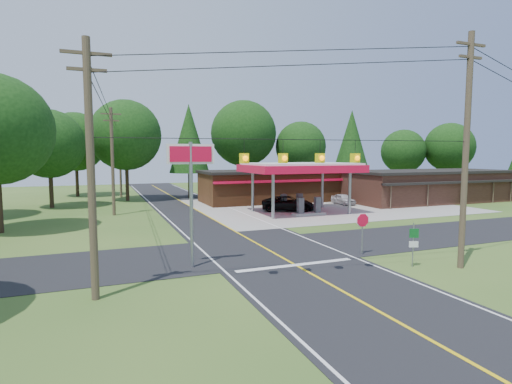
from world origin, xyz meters
name	(u,v)px	position (x,y,z in m)	size (l,w,h in m)	color
ground	(268,250)	(0.00, 0.00, 0.00)	(120.00, 120.00, 0.00)	#32561E
main_highway	(268,250)	(0.00, 0.00, 0.01)	(8.00, 120.00, 0.02)	black
cross_road	(268,250)	(0.00, 0.00, 0.01)	(70.00, 7.00, 0.02)	black
lane_center_yellow	(268,250)	(0.00, 0.00, 0.03)	(0.15, 110.00, 0.00)	yellow
gas_canopy	(300,169)	(9.00, 13.00, 4.27)	(10.60, 7.40, 4.88)	gray
convenience_store	(269,186)	(10.00, 22.98, 1.92)	(16.40, 7.55, 3.80)	brown
strip_building	(427,186)	(28.00, 15.98, 1.91)	(20.40, 8.75, 3.80)	#371D16
utility_pole_near_right	(466,148)	(7.50, -7.00, 5.96)	(1.80, 0.30, 11.50)	#473828
utility_pole_near_left	(91,166)	(-9.50, -5.00, 5.20)	(1.80, 0.30, 10.00)	#473828
utility_pole_far_left	(112,160)	(-8.00, 18.00, 5.20)	(1.80, 0.30, 10.00)	#473828
utility_pole_north	(120,162)	(-6.50, 35.00, 4.75)	(0.30, 0.30, 9.50)	#473828
overhead_beacons	(302,142)	(-1.00, -6.00, 6.21)	(17.04, 2.04, 1.03)	black
treeline_backdrop	(192,139)	(0.82, 24.01, 7.49)	(70.27, 51.59, 13.30)	#332316
suv_car	(289,204)	(8.50, 14.50, 0.75)	(5.41, 5.41, 1.50)	black
sedan_car	(343,199)	(16.66, 17.00, 0.61)	(3.56, 3.56, 1.21)	silver
big_stop_sign	(191,176)	(-5.00, -2.01, 4.61)	(2.33, 0.26, 6.28)	gray
octagonal_stop_sign	(363,224)	(4.50, -3.01, 1.79)	(0.84, 0.10, 2.40)	gray
route_sign_post	(414,241)	(5.36, -6.02, 1.34)	(0.44, 0.20, 2.26)	gray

